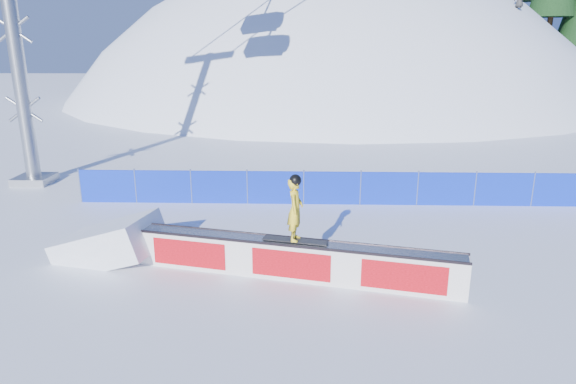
{
  "coord_description": "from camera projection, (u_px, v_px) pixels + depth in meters",
  "views": [
    {
      "loc": [
        -3.04,
        -12.92,
        5.59
      ],
      "look_at": [
        -3.43,
        0.29,
        1.68
      ],
      "focal_mm": 32.0,
      "sensor_mm": 36.0,
      "label": 1
    }
  ],
  "objects": [
    {
      "name": "ground",
      "position": [
        414.0,
        256.0,
        13.88
      ],
      "size": [
        160.0,
        160.0,
        0.0
      ],
      "primitive_type": "plane",
      "color": "white",
      "rests_on": "ground"
    },
    {
      "name": "snow_hill",
      "position": [
        328.0,
        253.0,
        59.24
      ],
      "size": [
        64.0,
        64.0,
        64.0
      ],
      "color": "white",
      "rests_on": "ground"
    },
    {
      "name": "safety_fence",
      "position": [
        389.0,
        189.0,
        18.02
      ],
      "size": [
        22.05,
        0.05,
        1.3
      ],
      "color": "#0928BE",
      "rests_on": "ground"
    },
    {
      "name": "rail_box",
      "position": [
        293.0,
        260.0,
        12.46
      ],
      "size": [
        8.04,
        2.37,
        0.97
      ],
      "rotation": [
        0.0,
        0.0,
        -0.23
      ],
      "color": "white",
      "rests_on": "ground"
    },
    {
      "name": "snow_ramp",
      "position": [
        111.0,
        257.0,
        13.82
      ],
      "size": [
        3.03,
        2.26,
        1.69
      ],
      "primitive_type": null,
      "rotation": [
        0.0,
        -0.31,
        -0.23
      ],
      "color": "white",
      "rests_on": "ground"
    },
    {
      "name": "snowboarder",
      "position": [
        295.0,
        209.0,
        12.08
      ],
      "size": [
        1.6,
        0.63,
        1.65
      ],
      "rotation": [
        0.0,
        0.0,
        1.42
      ],
      "color": "black",
      "rests_on": "rail_box"
    }
  ]
}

